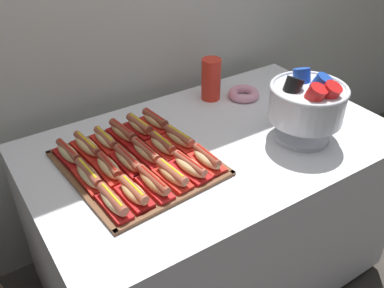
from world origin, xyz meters
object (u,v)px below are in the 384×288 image
object	(u,v)px
hot_dog_9	(146,153)
hot_dog_16	(139,127)
hot_dog_11	(179,139)
hot_dog_7	(109,168)
hot_dog_14	(106,140)
hot_dog_6	(89,176)
hot_dog_17	(155,121)
buffet_table	(211,211)
hot_dog_13	(87,147)
hot_dog_4	(190,167)
hot_dog_5	(207,159)
donut	(244,94)
hot_dog_0	(113,202)
hot_dog_1	(134,193)
cup_stack	(211,79)
hot_dog_8	(128,161)
serving_tray	(138,163)
punch_bowl	(307,103)
hot_dog_10	(163,146)
hot_dog_3	(172,175)
hot_dog_15	(123,133)
hot_dog_2	(154,183)
hot_dog_12	(68,154)

from	to	relation	value
hot_dog_9	hot_dog_16	world-z (taller)	hot_dog_16
hot_dog_11	hot_dog_16	distance (m)	0.18
hot_dog_7	hot_dog_14	world-z (taller)	hot_dog_7
hot_dog_6	hot_dog_17	world-z (taller)	hot_dog_6
buffet_table	hot_dog_13	world-z (taller)	hot_dog_13
hot_dog_4	hot_dog_14	bearing A→B (deg)	118.90
hot_dog_6	hot_dog_9	bearing A→B (deg)	4.45
hot_dog_5	donut	bearing A→B (deg)	37.71
hot_dog_4	donut	world-z (taller)	hot_dog_4
hot_dog_0	hot_dog_1	distance (m)	0.08
hot_dog_14	cup_stack	size ratio (longest dim) A/B	0.84
hot_dog_0	hot_dog_4	xyz separation A→B (m)	(0.30, 0.02, -0.00)
hot_dog_1	hot_dog_6	size ratio (longest dim) A/B	0.88
hot_dog_14	donut	world-z (taller)	hot_dog_14
hot_dog_4	hot_dog_16	bearing A→B (deg)	94.45
hot_dog_4	hot_dog_16	world-z (taller)	hot_dog_16
hot_dog_16	hot_dog_9	bearing A→B (deg)	-109.99
hot_dog_5	hot_dog_8	world-z (taller)	hot_dog_5
serving_tray	hot_dog_17	xyz separation A→B (m)	(0.17, 0.18, 0.03)
punch_bowl	hot_dog_10	bearing A→B (deg)	158.09
hot_dog_6	punch_bowl	size ratio (longest dim) A/B	0.60
hot_dog_3	punch_bowl	bearing A→B (deg)	-3.52
hot_dog_13	cup_stack	size ratio (longest dim) A/B	0.94
hot_dog_9	donut	distance (m)	0.64
hot_dog_3	hot_dog_5	bearing A→B (deg)	4.45
hot_dog_1	hot_dog_10	bearing A→B (deg)	40.71
hot_dog_5	serving_tray	bearing A→B (deg)	143.11
buffet_table	hot_dog_10	distance (m)	0.45
hot_dog_6	hot_dog_3	bearing A→B (deg)	-31.80
hot_dog_5	hot_dog_7	distance (m)	0.34
hot_dog_11	hot_dog_15	bearing A→B (deg)	136.73
hot_dog_2	donut	xyz separation A→B (m)	(0.67, 0.36, -0.02)
hot_dog_3	hot_dog_11	distance (m)	0.22
hot_dog_11	hot_dog_16	bearing A→B (deg)	118.90
hot_dog_16	donut	xyz separation A→B (m)	(0.55, 0.02, -0.02)
hot_dog_10	hot_dog_11	xyz separation A→B (m)	(0.07, 0.01, -0.00)
hot_dog_0	hot_dog_7	size ratio (longest dim) A/B	1.03
buffet_table	hot_dog_10	xyz separation A→B (m)	(-0.20, 0.04, 0.40)
serving_tray	hot_dog_17	size ratio (longest dim) A/B	3.47
hot_dog_2	hot_dog_10	bearing A→B (deg)	52.18
buffet_table	serving_tray	bearing A→B (deg)	175.00
hot_dog_6	cup_stack	bearing A→B (deg)	22.26
serving_tray	hot_dog_1	bearing A→B (deg)	-119.83
serving_tray	hot_dog_4	distance (m)	0.20
hot_dog_6	hot_dog_14	bearing A→B (deg)	52.18
hot_dog_3	hot_dog_12	world-z (taller)	same
hot_dog_5	punch_bowl	xyz separation A→B (m)	(0.42, -0.05, 0.12)
hot_dog_2	hot_dog_10	distance (m)	0.22
hot_dog_8	hot_dog_13	xyz separation A→B (m)	(-0.09, 0.16, 0.00)
hot_dog_14	hot_dog_15	world-z (taller)	hot_dog_15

